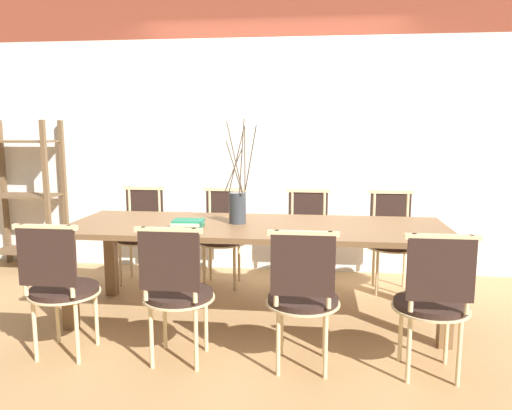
{
  "coord_description": "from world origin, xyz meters",
  "views": [
    {
      "loc": [
        0.43,
        -3.65,
        1.46
      ],
      "look_at": [
        0.0,
        0.0,
        0.88
      ],
      "focal_mm": 35.0,
      "sensor_mm": 36.0,
      "label": 1
    }
  ],
  "objects_px": {
    "chair_far_center": "(307,235)",
    "shelving_rack": "(25,196)",
    "dining_table": "(256,235)",
    "chair_near_center": "(303,294)",
    "book_stack": "(188,223)",
    "vase_centerpiece": "(238,205)"
  },
  "relations": [
    {
      "from": "chair_far_center",
      "to": "book_stack",
      "type": "relative_size",
      "value": 3.77
    },
    {
      "from": "chair_far_center",
      "to": "book_stack",
      "type": "height_order",
      "value": "chair_far_center"
    },
    {
      "from": "dining_table",
      "to": "chair_near_center",
      "type": "height_order",
      "value": "chair_near_center"
    },
    {
      "from": "chair_near_center",
      "to": "chair_far_center",
      "type": "xyz_separation_m",
      "value": [
        0.0,
        1.6,
        0.0
      ]
    },
    {
      "from": "chair_near_center",
      "to": "dining_table",
      "type": "bearing_deg",
      "value": 115.04
    },
    {
      "from": "chair_far_center",
      "to": "shelving_rack",
      "type": "distance_m",
      "value": 2.91
    },
    {
      "from": "chair_near_center",
      "to": "chair_far_center",
      "type": "bearing_deg",
      "value": 89.99
    },
    {
      "from": "dining_table",
      "to": "shelving_rack",
      "type": "bearing_deg",
      "value": 156.69
    },
    {
      "from": "chair_near_center",
      "to": "chair_far_center",
      "type": "relative_size",
      "value": 1.0
    },
    {
      "from": "chair_far_center",
      "to": "book_stack",
      "type": "bearing_deg",
      "value": 46.38
    },
    {
      "from": "dining_table",
      "to": "shelving_rack",
      "type": "height_order",
      "value": "shelving_rack"
    },
    {
      "from": "chair_far_center",
      "to": "vase_centerpiece",
      "type": "xyz_separation_m",
      "value": [
        -0.52,
        -0.76,
        0.39
      ]
    },
    {
      "from": "chair_near_center",
      "to": "chair_far_center",
      "type": "height_order",
      "value": "same"
    },
    {
      "from": "vase_centerpiece",
      "to": "shelving_rack",
      "type": "height_order",
      "value": "shelving_rack"
    },
    {
      "from": "vase_centerpiece",
      "to": "dining_table",
      "type": "bearing_deg",
      "value": -17.86
    },
    {
      "from": "chair_near_center",
      "to": "book_stack",
      "type": "relative_size",
      "value": 3.77
    },
    {
      "from": "dining_table",
      "to": "chair_far_center",
      "type": "xyz_separation_m",
      "value": [
        0.38,
        0.8,
        -0.17
      ]
    },
    {
      "from": "dining_table",
      "to": "book_stack",
      "type": "height_order",
      "value": "book_stack"
    },
    {
      "from": "dining_table",
      "to": "chair_far_center",
      "type": "height_order",
      "value": "chair_far_center"
    },
    {
      "from": "chair_far_center",
      "to": "vase_centerpiece",
      "type": "relative_size",
      "value": 1.12
    },
    {
      "from": "chair_far_center",
      "to": "book_stack",
      "type": "distance_m",
      "value": 1.29
    },
    {
      "from": "dining_table",
      "to": "chair_far_center",
      "type": "distance_m",
      "value": 0.9
    }
  ]
}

